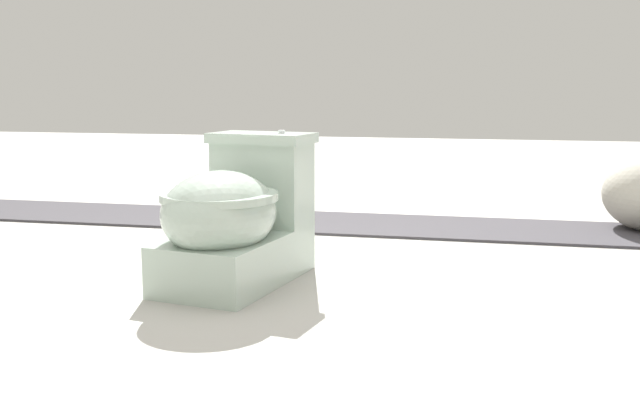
% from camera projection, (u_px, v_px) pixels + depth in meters
% --- Properties ---
extents(ground_plane, '(14.00, 14.00, 0.00)m').
position_uv_depth(ground_plane, '(269.00, 287.00, 2.53)').
color(ground_plane, '#A8A59E').
extents(gravel_strip, '(0.56, 8.00, 0.01)m').
position_uv_depth(gravel_strip, '(439.00, 227.00, 3.56)').
color(gravel_strip, '#423F44').
rests_on(gravel_strip, ground).
extents(toilet, '(0.69, 0.48, 0.52)m').
position_uv_depth(toilet, '(234.00, 220.00, 2.56)').
color(toilet, '#B2C6B7').
rests_on(toilet, ground).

